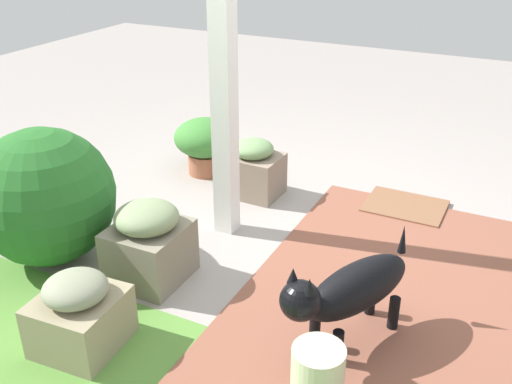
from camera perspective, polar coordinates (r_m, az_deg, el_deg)
name	(u,v)px	position (r m, az deg, el deg)	size (l,w,h in m)	color
ground_plane	(288,241)	(3.94, 3.12, -4.83)	(12.00, 12.00, 0.00)	#9D948F
brick_path	(410,298)	(3.51, 14.76, -9.96)	(1.80, 2.40, 0.02)	brown
porch_pillar	(224,72)	(3.67, -3.17, 11.59)	(0.13, 0.13, 2.21)	white
stone_planter_nearest	(253,169)	(4.48, -0.27, 2.26)	(0.43, 0.35, 0.45)	gray
stone_planter_mid	(149,243)	(3.51, -10.38, -4.90)	(0.42, 0.44, 0.50)	gray
stone_planter_far	(79,314)	(3.11, -16.82, -11.29)	(0.42, 0.44, 0.42)	gray
round_shrub	(45,197)	(3.79, -19.85, -0.43)	(0.86, 0.86, 0.86)	#246325
terracotta_pot_broad	(205,142)	(4.84, -4.96, 4.92)	(0.51, 0.51, 0.47)	#A25C41
dog	(350,290)	(2.94, 9.15, -9.40)	(0.51, 0.81, 0.57)	black
ceramic_urn	(317,382)	(2.66, 5.97, -17.96)	(0.23, 0.23, 0.36)	beige
doormat	(405,207)	(4.47, 14.30, -1.40)	(0.57, 0.45, 0.03)	brown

